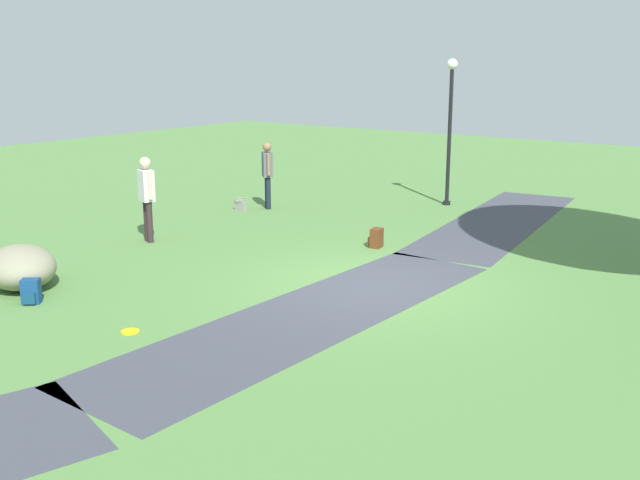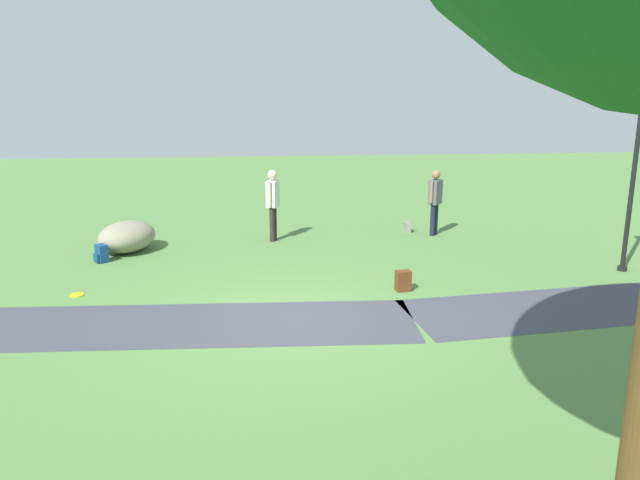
{
  "view_description": "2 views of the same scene",
  "coord_description": "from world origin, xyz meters",
  "px_view_note": "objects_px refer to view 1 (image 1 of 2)",
  "views": [
    {
      "loc": [
        10.56,
        6.41,
        3.84
      ],
      "look_at": [
        1.28,
        -0.24,
        1.01
      ],
      "focal_mm": 41.84,
      "sensor_mm": 36.0,
      "label": 1
    },
    {
      "loc": [
        0.52,
        10.09,
        3.95
      ],
      "look_at": [
        -0.44,
        0.31,
        1.47
      ],
      "focal_mm": 35.48,
      "sensor_mm": 36.0,
      "label": 2
    }
  ],
  "objects_px": {
    "lamp_post": "(450,117)",
    "backpack_by_boulder": "(31,292)",
    "spare_backpack_on_lawn": "(376,238)",
    "frisbee_on_grass": "(130,332)",
    "handbag_on_grass": "(240,205)",
    "woman_with_handbag": "(267,170)",
    "man_near_boulder": "(147,193)",
    "lawn_boulder": "(20,267)"
  },
  "relations": [
    {
      "from": "man_near_boulder",
      "to": "backpack_by_boulder",
      "type": "distance_m",
      "value": 4.28
    },
    {
      "from": "spare_backpack_on_lawn",
      "to": "frisbee_on_grass",
      "type": "relative_size",
      "value": 1.52
    },
    {
      "from": "man_near_boulder",
      "to": "backpack_by_boulder",
      "type": "xyz_separation_m",
      "value": [
        3.88,
        1.59,
        -0.86
      ]
    },
    {
      "from": "lamp_post",
      "to": "handbag_on_grass",
      "type": "height_order",
      "value": "lamp_post"
    },
    {
      "from": "frisbee_on_grass",
      "to": "handbag_on_grass",
      "type": "bearing_deg",
      "value": -148.88
    },
    {
      "from": "handbag_on_grass",
      "to": "spare_backpack_on_lawn",
      "type": "relative_size",
      "value": 0.8
    },
    {
      "from": "woman_with_handbag",
      "to": "man_near_boulder",
      "type": "bearing_deg",
      "value": 2.75
    },
    {
      "from": "lawn_boulder",
      "to": "frisbee_on_grass",
      "type": "xyz_separation_m",
      "value": [
        0.34,
        3.16,
        -0.35
      ]
    },
    {
      "from": "frisbee_on_grass",
      "to": "woman_with_handbag",
      "type": "bearing_deg",
      "value": -153.15
    },
    {
      "from": "lawn_boulder",
      "to": "spare_backpack_on_lawn",
      "type": "height_order",
      "value": "lawn_boulder"
    },
    {
      "from": "backpack_by_boulder",
      "to": "spare_backpack_on_lawn",
      "type": "xyz_separation_m",
      "value": [
        -6.27,
        2.6,
        0.0
      ]
    },
    {
      "from": "lawn_boulder",
      "to": "spare_backpack_on_lawn",
      "type": "bearing_deg",
      "value": 149.31
    },
    {
      "from": "spare_backpack_on_lawn",
      "to": "lawn_boulder",
      "type": "bearing_deg",
      "value": -30.69
    },
    {
      "from": "lamp_post",
      "to": "backpack_by_boulder",
      "type": "bearing_deg",
      "value": -8.83
    },
    {
      "from": "lamp_post",
      "to": "woman_with_handbag",
      "type": "xyz_separation_m",
      "value": [
        3.15,
        -3.54,
        -1.33
      ]
    },
    {
      "from": "woman_with_handbag",
      "to": "backpack_by_boulder",
      "type": "relative_size",
      "value": 4.27
    },
    {
      "from": "lawn_boulder",
      "to": "handbag_on_grass",
      "type": "relative_size",
      "value": 5.98
    },
    {
      "from": "backpack_by_boulder",
      "to": "frisbee_on_grass",
      "type": "xyz_separation_m",
      "value": [
        -0.06,
        2.28,
        -0.18
      ]
    },
    {
      "from": "lawn_boulder",
      "to": "spare_backpack_on_lawn",
      "type": "relative_size",
      "value": 4.79
    },
    {
      "from": "handbag_on_grass",
      "to": "backpack_by_boulder",
      "type": "xyz_separation_m",
      "value": [
        7.5,
        2.21,
        0.05
      ]
    },
    {
      "from": "lawn_boulder",
      "to": "woman_with_handbag",
      "type": "height_order",
      "value": "woman_with_handbag"
    },
    {
      "from": "handbag_on_grass",
      "to": "spare_backpack_on_lawn",
      "type": "distance_m",
      "value": 4.96
    },
    {
      "from": "woman_with_handbag",
      "to": "backpack_by_boulder",
      "type": "height_order",
      "value": "woman_with_handbag"
    },
    {
      "from": "woman_with_handbag",
      "to": "man_near_boulder",
      "type": "xyz_separation_m",
      "value": [
        4.21,
        0.2,
        0.07
      ]
    },
    {
      "from": "lamp_post",
      "to": "spare_backpack_on_lawn",
      "type": "bearing_deg",
      "value": 9.67
    },
    {
      "from": "lamp_post",
      "to": "frisbee_on_grass",
      "type": "height_order",
      "value": "lamp_post"
    },
    {
      "from": "spare_backpack_on_lawn",
      "to": "frisbee_on_grass",
      "type": "distance_m",
      "value": 6.22
    },
    {
      "from": "woman_with_handbag",
      "to": "man_near_boulder",
      "type": "relative_size",
      "value": 0.95
    },
    {
      "from": "handbag_on_grass",
      "to": "woman_with_handbag",
      "type": "bearing_deg",
      "value": 144.63
    },
    {
      "from": "lawn_boulder",
      "to": "backpack_by_boulder",
      "type": "relative_size",
      "value": 4.79
    },
    {
      "from": "woman_with_handbag",
      "to": "handbag_on_grass",
      "type": "height_order",
      "value": "woman_with_handbag"
    },
    {
      "from": "backpack_by_boulder",
      "to": "spare_backpack_on_lawn",
      "type": "bearing_deg",
      "value": 157.51
    },
    {
      "from": "handbag_on_grass",
      "to": "backpack_by_boulder",
      "type": "distance_m",
      "value": 7.82
    },
    {
      "from": "lawn_boulder",
      "to": "frisbee_on_grass",
      "type": "bearing_deg",
      "value": 83.78
    },
    {
      "from": "lamp_post",
      "to": "spare_backpack_on_lawn",
      "type": "distance_m",
      "value": 5.48
    },
    {
      "from": "spare_backpack_on_lawn",
      "to": "handbag_on_grass",
      "type": "bearing_deg",
      "value": -104.33
    },
    {
      "from": "lawn_boulder",
      "to": "woman_with_handbag",
      "type": "relative_size",
      "value": 1.12
    },
    {
      "from": "man_near_boulder",
      "to": "handbag_on_grass",
      "type": "bearing_deg",
      "value": -170.18
    },
    {
      "from": "woman_with_handbag",
      "to": "backpack_by_boulder",
      "type": "xyz_separation_m",
      "value": [
        8.09,
        1.79,
        -0.8
      ]
    },
    {
      "from": "woman_with_handbag",
      "to": "frisbee_on_grass",
      "type": "distance_m",
      "value": 9.06
    },
    {
      "from": "lamp_post",
      "to": "handbag_on_grass",
      "type": "bearing_deg",
      "value": -46.56
    },
    {
      "from": "handbag_on_grass",
      "to": "spare_backpack_on_lawn",
      "type": "bearing_deg",
      "value": 75.67
    }
  ]
}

